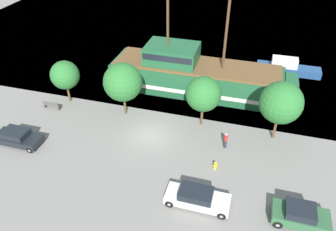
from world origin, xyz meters
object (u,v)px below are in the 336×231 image
(moored_boat_dockside, at_px, (287,68))
(bench_promenade_east, at_px, (52,105))
(pirate_ship, at_px, (194,75))
(pedestrian_walking_near, at_px, (226,140))
(parked_car_curb_mid, at_px, (17,137))
(fire_hydrant, at_px, (215,165))
(parked_car_curb_rear, at_px, (300,215))
(parked_car_curb_front, at_px, (197,198))

(moored_boat_dockside, distance_m, bench_promenade_east, 28.88)
(pirate_ship, distance_m, pedestrian_walking_near, 10.65)
(pirate_ship, bearing_deg, bench_promenade_east, -149.57)
(parked_car_curb_mid, bearing_deg, fire_hydrant, 5.36)
(parked_car_curb_rear, bearing_deg, moored_boat_dockside, 91.66)
(parked_car_curb_rear, bearing_deg, parked_car_curb_front, -177.15)
(parked_car_curb_rear, relative_size, bench_promenade_east, 2.17)
(parked_car_curb_mid, height_order, pedestrian_walking_near, pedestrian_walking_near)
(parked_car_curb_rear, bearing_deg, parked_car_curb_mid, 175.33)
(pirate_ship, height_order, pedestrian_walking_near, pirate_ship)
(pirate_ship, relative_size, parked_car_curb_mid, 4.64)
(parked_car_curb_mid, bearing_deg, moored_boat_dockside, 41.47)
(parked_car_curb_mid, height_order, bench_promenade_east, parked_car_curb_mid)
(pedestrian_walking_near, bearing_deg, pirate_ship, 118.18)
(parked_car_curb_front, bearing_deg, pedestrian_walking_near, 80.73)
(moored_boat_dockside, bearing_deg, fire_hydrant, -106.88)
(moored_boat_dockside, xyz_separation_m, parked_car_curb_mid, (-24.21, -21.40, -0.03))
(parked_car_curb_rear, bearing_deg, pirate_ship, 124.91)
(pirate_ship, height_order, parked_car_curb_front, pirate_ship)
(fire_hydrant, height_order, bench_promenade_east, bench_promenade_east)
(fire_hydrant, bearing_deg, bench_promenade_east, 167.12)
(parked_car_curb_front, xyz_separation_m, pedestrian_walking_near, (1.16, 7.11, 0.12))
(bench_promenade_east, bearing_deg, pirate_ship, 30.43)
(parked_car_curb_mid, xyz_separation_m, bench_promenade_east, (-0.16, 5.92, -0.25))
(pirate_ship, height_order, bench_promenade_east, pirate_ship)
(parked_car_curb_mid, relative_size, pedestrian_walking_near, 2.74)
(parked_car_curb_front, xyz_separation_m, fire_hydrant, (0.73, 4.11, -0.29))
(pirate_ship, distance_m, fire_hydrant, 13.24)
(parked_car_curb_mid, xyz_separation_m, pedestrian_walking_near, (18.67, 4.71, 0.13))
(bench_promenade_east, bearing_deg, parked_car_curb_front, -25.20)
(moored_boat_dockside, bearing_deg, parked_car_curb_mid, -138.53)
(parked_car_curb_front, distance_m, parked_car_curb_rear, 7.39)
(parked_car_curb_mid, relative_size, parked_car_curb_rear, 1.13)
(moored_boat_dockside, distance_m, parked_car_curb_mid, 32.32)
(parked_car_curb_front, bearing_deg, moored_boat_dockside, 74.28)
(moored_boat_dockside, bearing_deg, parked_car_curb_rear, -88.34)
(pirate_ship, xyz_separation_m, pedestrian_walking_near, (5.00, -9.33, -1.16))
(pirate_ship, distance_m, parked_car_curb_mid, 19.64)
(parked_car_curb_front, height_order, parked_car_curb_rear, parked_car_curb_rear)
(parked_car_curb_rear, relative_size, pedestrian_walking_near, 2.43)
(fire_hydrant, xyz_separation_m, pedestrian_walking_near, (0.43, 3.00, 0.41))
(parked_car_curb_rear, xyz_separation_m, bench_promenade_east, (-25.05, 7.95, -0.33))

